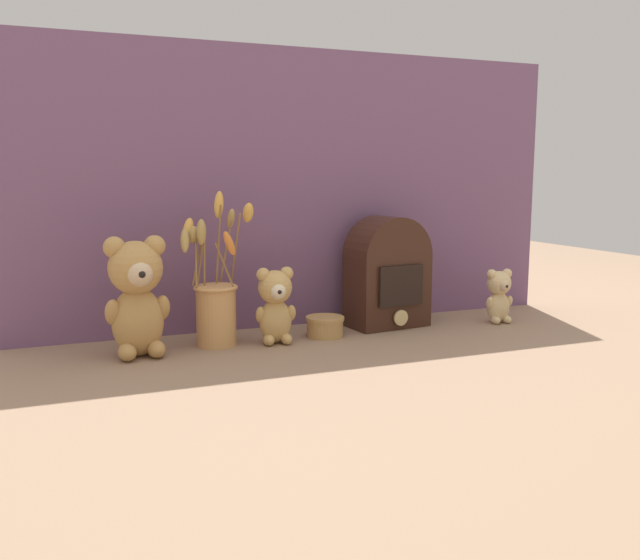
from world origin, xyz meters
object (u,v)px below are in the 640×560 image
object	(u,v)px
teddy_bear_large	(137,294)
vintage_radio	(387,273)
teddy_bear_small	(499,295)
flower_vase	(215,301)
decorative_tin_tall	(325,326)
teddy_bear_medium	(275,304)

from	to	relation	value
teddy_bear_large	vintage_radio	distance (m)	0.62
teddy_bear_small	vintage_radio	distance (m)	0.30
teddy_bear_large	teddy_bear_small	distance (m)	0.91
flower_vase	decorative_tin_tall	size ratio (longest dim) A/B	3.77
flower_vase	teddy_bear_medium	bearing A→B (deg)	-13.57
teddy_bear_small	teddy_bear_large	bearing A→B (deg)	179.47
vintage_radio	decorative_tin_tall	bearing A→B (deg)	-166.13
teddy_bear_small	flower_vase	xyz separation A→B (m)	(-0.73, 0.04, 0.03)
decorative_tin_tall	teddy_bear_small	bearing A→B (deg)	-3.06
decorative_tin_tall	teddy_bear_large	bearing A→B (deg)	-177.74
teddy_bear_medium	decorative_tin_tall	distance (m)	0.15
teddy_bear_large	teddy_bear_small	xyz separation A→B (m)	(0.91, -0.01, -0.06)
teddy_bear_large	decorative_tin_tall	world-z (taller)	teddy_bear_large
teddy_bear_medium	decorative_tin_tall	world-z (taller)	teddy_bear_medium
vintage_radio	decorative_tin_tall	size ratio (longest dim) A/B	3.04
teddy_bear_small	vintage_radio	bearing A→B (deg)	165.97
teddy_bear_large	vintage_radio	bearing A→B (deg)	5.85
teddy_bear_large	flower_vase	world-z (taller)	flower_vase
teddy_bear_large	teddy_bear_small	size ratio (longest dim) A/B	1.82
teddy_bear_small	flower_vase	size ratio (longest dim) A/B	0.41
teddy_bear_large	flower_vase	xyz separation A→B (m)	(0.17, 0.03, -0.03)
teddy_bear_large	decorative_tin_tall	distance (m)	0.45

